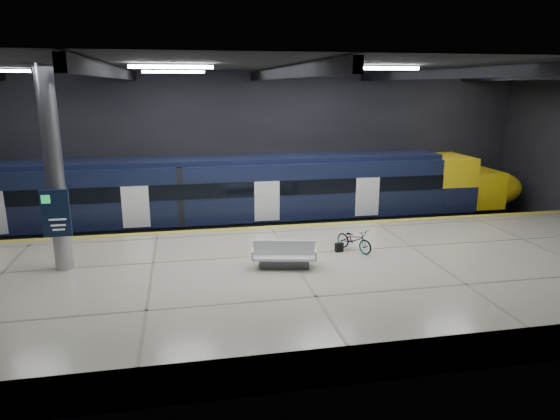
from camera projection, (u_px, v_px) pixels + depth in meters
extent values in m
plane|color=black|center=(283.00, 272.00, 20.14)|extent=(30.00, 30.00, 0.00)
cube|color=black|center=(254.00, 149.00, 26.78)|extent=(30.00, 0.10, 8.00)
cube|color=black|center=(352.00, 233.00, 11.55)|extent=(30.00, 0.10, 8.00)
cube|color=black|center=(284.00, 66.00, 18.20)|extent=(30.00, 16.00, 0.10)
cube|color=black|center=(113.00, 72.00, 17.14)|extent=(0.25, 16.00, 0.40)
cube|color=black|center=(284.00, 73.00, 18.26)|extent=(0.25, 16.00, 0.40)
cube|color=black|center=(435.00, 74.00, 19.37)|extent=(0.25, 16.00, 0.40)
cube|color=white|center=(171.00, 67.00, 15.58)|extent=(2.60, 0.18, 0.10)
cube|color=white|center=(382.00, 68.00, 16.88)|extent=(2.60, 0.18, 0.10)
cube|color=white|center=(173.00, 72.00, 21.29)|extent=(2.60, 0.18, 0.10)
cube|color=white|center=(331.00, 73.00, 22.59)|extent=(2.60, 0.18, 0.10)
cube|color=white|center=(471.00, 73.00, 23.90)|extent=(2.60, 0.18, 0.10)
cube|color=beige|center=(297.00, 282.00, 17.63)|extent=(30.00, 11.00, 1.10)
cube|color=gold|center=(271.00, 227.00, 22.49)|extent=(30.00, 0.40, 0.01)
cube|color=gray|center=(264.00, 236.00, 24.67)|extent=(30.00, 0.08, 0.16)
cube|color=gray|center=(260.00, 228.00, 26.04)|extent=(30.00, 0.08, 0.16)
cube|color=black|center=(203.00, 226.00, 24.69)|extent=(24.00, 2.58, 0.80)
cube|color=black|center=(201.00, 191.00, 24.26)|extent=(24.00, 2.80, 2.75)
cube|color=black|center=(200.00, 160.00, 23.89)|extent=(24.00, 2.30, 0.24)
cube|color=black|center=(202.00, 191.00, 22.85)|extent=(24.00, 0.04, 0.70)
cube|color=white|center=(267.00, 201.00, 23.55)|extent=(1.20, 0.05, 1.90)
cube|color=yellow|center=(447.00, 181.00, 26.68)|extent=(2.00, 2.80, 2.75)
ellipsoid|color=yellow|center=(489.00, 188.00, 27.28)|extent=(3.60, 2.52, 1.90)
cube|color=black|center=(452.00, 178.00, 26.69)|extent=(1.60, 2.38, 0.80)
cube|color=#595B60|center=(284.00, 263.00, 17.53)|extent=(1.81, 0.89, 0.33)
cube|color=white|center=(284.00, 256.00, 17.46)|extent=(2.31, 1.35, 0.09)
cube|color=white|center=(284.00, 248.00, 17.39)|extent=(2.14, 0.53, 0.54)
cube|color=white|center=(253.00, 252.00, 17.45)|extent=(0.25, 0.92, 0.33)
cube|color=white|center=(315.00, 253.00, 17.42)|extent=(0.25, 0.92, 0.33)
imported|color=#99999E|center=(354.00, 240.00, 19.20)|extent=(1.36, 1.77, 0.89)
cube|color=black|center=(339.00, 247.00, 19.15)|extent=(0.33, 0.23, 0.35)
cylinder|color=#9EA0A5|center=(54.00, 171.00, 16.59)|extent=(0.60, 0.60, 6.90)
cube|color=#0F1D37|center=(56.00, 213.00, 16.52)|extent=(0.90, 0.12, 1.60)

